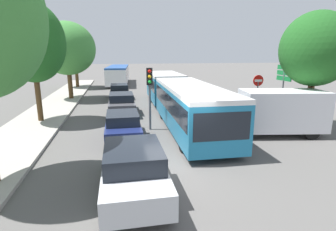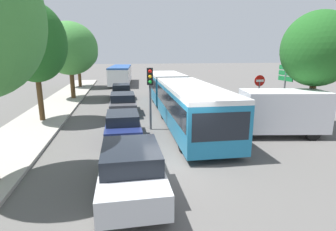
{
  "view_description": "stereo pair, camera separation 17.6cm",
  "coord_description": "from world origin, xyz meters",
  "px_view_note": "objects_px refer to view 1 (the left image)",
  "views": [
    {
      "loc": [
        -2.25,
        -8.78,
        4.15
      ],
      "look_at": [
        0.2,
        3.37,
        1.2
      ],
      "focal_mm": 28.0,
      "sensor_mm": 36.0,
      "label": 1
    },
    {
      "loc": [
        -2.08,
        -8.82,
        4.15
      ],
      "look_at": [
        0.2,
        3.37,
        1.2
      ],
      "focal_mm": 28.0,
      "sensor_mm": 36.0,
      "label": 2
    }
  ],
  "objects_px": {
    "queued_car_navy": "(123,126)",
    "tree_left_far": "(67,49)",
    "direction_sign_post": "(284,79)",
    "traffic_light": "(150,85)",
    "articulated_bus": "(177,95)",
    "queued_car_black": "(119,91)",
    "queued_car_silver": "(133,169)",
    "white_van": "(277,111)",
    "queued_car_graphite": "(122,103)",
    "no_entry_sign": "(258,90)",
    "tree_left_mid": "(32,43)",
    "tree_left_distant": "(75,52)",
    "tree_right_near": "(317,51)",
    "city_bus_rear": "(118,74)"
  },
  "relations": [
    {
      "from": "queued_car_graphite",
      "to": "queued_car_black",
      "type": "distance_m",
      "value": 6.23
    },
    {
      "from": "queued_car_silver",
      "to": "direction_sign_post",
      "type": "xyz_separation_m",
      "value": [
        9.92,
        7.29,
        1.81
      ]
    },
    {
      "from": "city_bus_rear",
      "to": "queued_car_silver",
      "type": "bearing_deg",
      "value": -175.66
    },
    {
      "from": "queued_car_graphite",
      "to": "no_entry_sign",
      "type": "distance_m",
      "value": 9.18
    },
    {
      "from": "white_van",
      "to": "tree_right_near",
      "type": "distance_m",
      "value": 4.0
    },
    {
      "from": "queued_car_navy",
      "to": "tree_left_far",
      "type": "height_order",
      "value": "tree_left_far"
    },
    {
      "from": "no_entry_sign",
      "to": "queued_car_navy",
      "type": "bearing_deg",
      "value": -73.46
    },
    {
      "from": "no_entry_sign",
      "to": "direction_sign_post",
      "type": "bearing_deg",
      "value": 72.18
    },
    {
      "from": "articulated_bus",
      "to": "city_bus_rear",
      "type": "relative_size",
      "value": 1.47
    },
    {
      "from": "queued_car_black",
      "to": "tree_right_near",
      "type": "relative_size",
      "value": 0.62
    },
    {
      "from": "white_van",
      "to": "direction_sign_post",
      "type": "distance_m",
      "value": 3.9
    },
    {
      "from": "queued_car_silver",
      "to": "direction_sign_post",
      "type": "distance_m",
      "value": 12.44
    },
    {
      "from": "articulated_bus",
      "to": "traffic_light",
      "type": "relative_size",
      "value": 4.95
    },
    {
      "from": "city_bus_rear",
      "to": "white_van",
      "type": "height_order",
      "value": "city_bus_rear"
    },
    {
      "from": "white_van",
      "to": "tree_right_near",
      "type": "bearing_deg",
      "value": -153.33
    },
    {
      "from": "city_bus_rear",
      "to": "no_entry_sign",
      "type": "xyz_separation_m",
      "value": [
        8.4,
        -21.92,
        0.47
      ]
    },
    {
      "from": "traffic_light",
      "to": "tree_left_far",
      "type": "height_order",
      "value": "tree_left_far"
    },
    {
      "from": "queued_car_silver",
      "to": "queued_car_graphite",
      "type": "height_order",
      "value": "queued_car_silver"
    },
    {
      "from": "tree_left_far",
      "to": "queued_car_black",
      "type": "bearing_deg",
      "value": -5.01
    },
    {
      "from": "tree_right_near",
      "to": "white_van",
      "type": "bearing_deg",
      "value": -163.04
    },
    {
      "from": "tree_left_mid",
      "to": "queued_car_graphite",
      "type": "bearing_deg",
      "value": 18.14
    },
    {
      "from": "direction_sign_post",
      "to": "tree_left_mid",
      "type": "height_order",
      "value": "tree_left_mid"
    },
    {
      "from": "queued_car_silver",
      "to": "tree_left_mid",
      "type": "height_order",
      "value": "tree_left_mid"
    },
    {
      "from": "queued_car_black",
      "to": "direction_sign_post",
      "type": "distance_m",
      "value": 14.24
    },
    {
      "from": "articulated_bus",
      "to": "tree_left_mid",
      "type": "distance_m",
      "value": 9.21
    },
    {
      "from": "city_bus_rear",
      "to": "queued_car_silver",
      "type": "distance_m",
      "value": 29.69
    },
    {
      "from": "queued_car_graphite",
      "to": "no_entry_sign",
      "type": "relative_size",
      "value": 1.47
    },
    {
      "from": "articulated_bus",
      "to": "white_van",
      "type": "bearing_deg",
      "value": 39.76
    },
    {
      "from": "queued_car_graphite",
      "to": "white_van",
      "type": "xyz_separation_m",
      "value": [
        7.73,
        -6.66,
        0.52
      ]
    },
    {
      "from": "direction_sign_post",
      "to": "queued_car_navy",
      "type": "bearing_deg",
      "value": 11.03
    },
    {
      "from": "traffic_light",
      "to": "tree_right_near",
      "type": "height_order",
      "value": "tree_right_near"
    },
    {
      "from": "queued_car_black",
      "to": "traffic_light",
      "type": "xyz_separation_m",
      "value": [
        1.45,
        -10.68,
        1.81
      ]
    },
    {
      "from": "queued_car_silver",
      "to": "queued_car_graphite",
      "type": "xyz_separation_m",
      "value": [
        -0.05,
        11.03,
        -0.03
      ]
    },
    {
      "from": "queued_car_black",
      "to": "tree_left_distant",
      "type": "relative_size",
      "value": 0.61
    },
    {
      "from": "queued_car_silver",
      "to": "white_van",
      "type": "relative_size",
      "value": 0.82
    },
    {
      "from": "articulated_bus",
      "to": "tree_left_mid",
      "type": "relative_size",
      "value": 2.39
    },
    {
      "from": "city_bus_rear",
      "to": "tree_left_distant",
      "type": "relative_size",
      "value": 1.79
    },
    {
      "from": "city_bus_rear",
      "to": "queued_car_navy",
      "type": "height_order",
      "value": "city_bus_rear"
    },
    {
      "from": "tree_left_distant",
      "to": "direction_sign_post",
      "type": "bearing_deg",
      "value": -51.92
    },
    {
      "from": "traffic_light",
      "to": "articulated_bus",
      "type": "bearing_deg",
      "value": 147.39
    },
    {
      "from": "tree_left_mid",
      "to": "queued_car_navy",
      "type": "bearing_deg",
      "value": -41.0
    },
    {
      "from": "tree_left_mid",
      "to": "tree_left_distant",
      "type": "distance_m",
      "value": 16.89
    },
    {
      "from": "tree_left_mid",
      "to": "tree_left_far",
      "type": "bearing_deg",
      "value": 86.13
    },
    {
      "from": "queued_car_graphite",
      "to": "direction_sign_post",
      "type": "height_order",
      "value": "direction_sign_post"
    },
    {
      "from": "queued_car_navy",
      "to": "white_van",
      "type": "distance_m",
      "value": 7.9
    },
    {
      "from": "queued_car_silver",
      "to": "traffic_light",
      "type": "relative_size",
      "value": 1.26
    },
    {
      "from": "city_bus_rear",
      "to": "queued_car_navy",
      "type": "relative_size",
      "value": 2.95
    },
    {
      "from": "no_entry_sign",
      "to": "tree_right_near",
      "type": "height_order",
      "value": "tree_right_near"
    },
    {
      "from": "white_van",
      "to": "direction_sign_post",
      "type": "height_order",
      "value": "direction_sign_post"
    },
    {
      "from": "tree_left_far",
      "to": "tree_right_near",
      "type": "relative_size",
      "value": 1.09
    }
  ]
}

